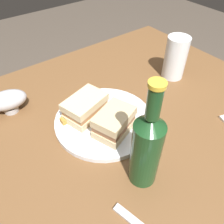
% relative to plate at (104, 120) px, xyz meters
% --- Properties ---
extents(ground_plane, '(6.00, 6.00, 0.00)m').
position_rel_plate_xyz_m(ground_plane, '(0.05, -0.01, -0.73)').
color(ground_plane, '#4C4238').
extents(dining_table, '(1.06, 0.86, 0.73)m').
position_rel_plate_xyz_m(dining_table, '(0.05, -0.01, -0.37)').
color(dining_table, brown).
rests_on(dining_table, ground).
extents(plate, '(0.28, 0.28, 0.01)m').
position_rel_plate_xyz_m(plate, '(0.00, 0.00, 0.00)').
color(plate, white).
rests_on(plate, dining_table).
extents(sandwich_half_left, '(0.14, 0.11, 0.06)m').
position_rel_plate_xyz_m(sandwich_half_left, '(-0.03, 0.04, 0.04)').
color(sandwich_half_left, beige).
rests_on(sandwich_half_left, plate).
extents(sandwich_half_right, '(0.13, 0.11, 0.07)m').
position_rel_plate_xyz_m(sandwich_half_right, '(-0.01, -0.05, 0.04)').
color(sandwich_half_right, '#CCB284').
rests_on(sandwich_half_right, plate).
extents(potato_wedge_front, '(0.05, 0.05, 0.02)m').
position_rel_plate_xyz_m(potato_wedge_front, '(-0.04, -0.03, 0.02)').
color(potato_wedge_front, '#AD702D').
rests_on(potato_wedge_front, plate).
extents(potato_wedge_middle, '(0.04, 0.05, 0.02)m').
position_rel_plate_xyz_m(potato_wedge_middle, '(-0.01, -0.03, 0.02)').
color(potato_wedge_middle, gold).
rests_on(potato_wedge_middle, plate).
extents(potato_wedge_back, '(0.05, 0.02, 0.02)m').
position_rel_plate_xyz_m(potato_wedge_back, '(-0.08, 0.05, 0.02)').
color(potato_wedge_back, '#B77F33').
rests_on(potato_wedge_back, plate).
extents(potato_wedge_left_edge, '(0.03, 0.05, 0.02)m').
position_rel_plate_xyz_m(potato_wedge_left_edge, '(-0.04, 0.02, 0.02)').
color(potato_wedge_left_edge, '#B77F33').
rests_on(potato_wedge_left_edge, plate).
extents(pint_glass, '(0.08, 0.08, 0.15)m').
position_rel_plate_xyz_m(pint_glass, '(0.34, 0.04, 0.06)').
color(pint_glass, white).
rests_on(pint_glass, dining_table).
extents(gravy_boat, '(0.13, 0.09, 0.07)m').
position_rel_plate_xyz_m(gravy_boat, '(-0.20, 0.21, 0.04)').
color(gravy_boat, '#B7B7BC').
rests_on(gravy_boat, dining_table).
extents(cider_bottle, '(0.06, 0.06, 0.27)m').
position_rel_plate_xyz_m(cider_bottle, '(-0.03, -0.20, 0.10)').
color(cider_bottle, '#19421E').
rests_on(cider_bottle, dining_table).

